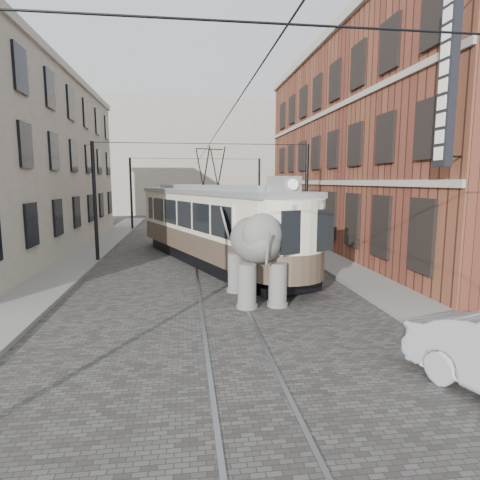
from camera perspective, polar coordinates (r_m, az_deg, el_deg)
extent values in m
plane|color=#494644|center=(15.72, -3.10, -6.86)|extent=(120.00, 120.00, 0.00)
cube|color=slate|center=(17.23, 17.31, -5.64)|extent=(2.00, 60.00, 0.15)
cube|color=slate|center=(16.54, -26.33, -6.69)|extent=(2.00, 60.00, 0.15)
cube|color=brown|center=(27.11, 19.52, 11.78)|extent=(8.00, 26.00, 12.00)
cube|color=gray|center=(27.01, -29.35, 9.10)|extent=(7.00, 24.00, 10.00)
cube|color=gray|center=(55.23, -6.51, 11.15)|extent=(28.00, 10.00, 14.00)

